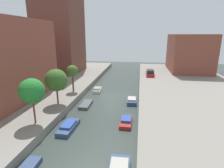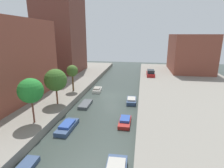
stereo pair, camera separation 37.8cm
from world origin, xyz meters
The scene contains 14 objects.
ground_plane centered at (0.00, 0.00, 0.00)m, with size 84.00×84.00×0.00m, color #333D38.
quay_left centered at (-15.00, 0.00, 0.50)m, with size 20.00×64.00×1.00m, color gray.
quay_right centered at (15.00, 0.00, 0.50)m, with size 20.00×64.00×1.00m, color gray.
apartment_tower_far centered at (-16.00, 15.54, 11.60)m, with size 10.00×11.80×21.20m, color brown.
low_block_right centered at (18.00, 21.67, 5.91)m, with size 10.00×14.12×9.82m, color brown.
street_tree_0 centered at (-6.70, -13.42, 4.82)m, with size 2.79×2.79×5.23m.
street_tree_1 centered at (-6.70, -7.50, 4.56)m, with size 3.17×3.17×5.15m.
street_tree_2 centered at (-6.70, -1.18, 4.59)m, with size 2.02×2.02×4.67m.
parked_car centered at (7.45, 13.50, 1.63)m, with size 1.98×4.63×1.52m.
moored_boat_left_1 centered at (-3.10, -12.60, 0.33)m, with size 1.59×3.99×0.78m.
moored_boat_left_2 centered at (-3.18, -5.25, 0.22)m, with size 1.48×3.58×0.44m.
moored_boat_left_3 centered at (-3.10, 2.06, 0.38)m, with size 1.59×3.16×0.89m.
moored_boat_right_1 centered at (3.50, -10.18, 0.31)m, with size 1.43×3.24×0.75m.
moored_boat_right_2 centered at (3.85, -2.76, 0.36)m, with size 1.62×3.36×0.82m.
Camera 2 is at (5.29, -30.68, 10.84)m, focal length 29.02 mm.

